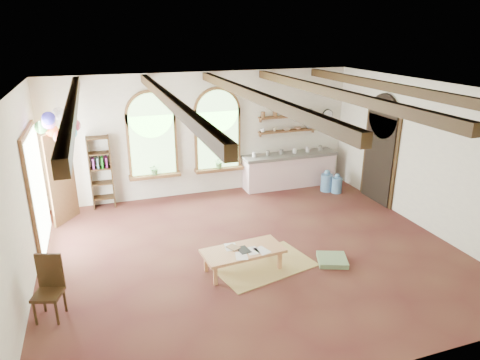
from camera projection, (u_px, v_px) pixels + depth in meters
name	position (u px, v px, depth m)	size (l,w,h in m)	color
floor	(252.00, 251.00, 8.57)	(8.00, 8.00, 0.00)	brown
ceiling_beams	(253.00, 95.00, 7.53)	(6.20, 6.80, 0.18)	#392612
window_left	(152.00, 138.00, 10.65)	(1.30, 0.28, 2.20)	brown
window_right	(218.00, 133.00, 11.17)	(1.30, 0.28, 2.20)	brown
left_doorway	(37.00, 190.00, 8.59)	(0.10, 1.90, 2.50)	brown
right_doorway	(379.00, 160.00, 10.74)	(0.10, 1.30, 2.40)	black
kitchen_counter	(289.00, 170.00, 11.96)	(2.68, 0.62, 0.94)	silver
wall_shelf_lower	(288.00, 131.00, 11.76)	(1.70, 0.24, 0.04)	brown
wall_shelf_upper	(289.00, 116.00, 11.63)	(1.70, 0.24, 0.04)	brown
wall_clock	(328.00, 115.00, 12.09)	(0.32, 0.32, 0.04)	black
bookshelf	(101.00, 172.00, 10.41)	(0.53, 0.32, 1.80)	#392612
coffee_table	(243.00, 252.00, 7.78)	(1.53, 0.81, 0.42)	tan
side_chair	(50.00, 301.00, 6.53)	(0.51, 0.51, 1.01)	#392612
floor_mat	(264.00, 265.00, 8.05)	(1.81, 1.12, 0.02)	tan
floor_cushion	(332.00, 260.00, 8.15)	(0.54, 0.54, 0.09)	#6B8B60
water_jug_a	(327.00, 182.00, 11.65)	(0.31, 0.31, 0.60)	#5281B0
water_jug_b	(337.00, 184.00, 11.54)	(0.28, 0.28, 0.54)	#5281B0
balloon_cluster	(59.00, 125.00, 8.81)	(0.91, 0.96, 1.16)	silver
table_book	(230.00, 249.00, 7.76)	(0.17, 0.25, 0.02)	olive
tablet	(243.00, 250.00, 7.74)	(0.19, 0.28, 0.01)	black
potted_plant_left	(155.00, 169.00, 10.82)	(0.27, 0.23, 0.30)	#598C4C
potted_plant_right	(219.00, 163.00, 11.33)	(0.27, 0.23, 0.30)	#598C4C
shelf_cup_a	(263.00, 130.00, 11.51)	(0.12, 0.10, 0.10)	white
shelf_cup_b	(275.00, 129.00, 11.62)	(0.10, 0.10, 0.09)	beige
shelf_bowl_a	(286.00, 129.00, 11.73)	(0.22, 0.22, 0.05)	beige
shelf_bowl_b	(298.00, 128.00, 11.84)	(0.20, 0.20, 0.06)	#8C664C
shelf_vase	(309.00, 125.00, 11.92)	(0.18, 0.18, 0.19)	slate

